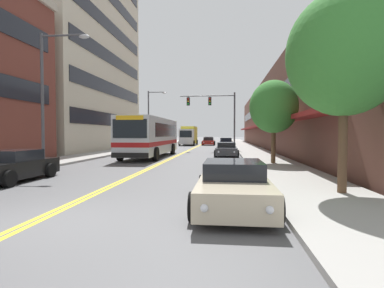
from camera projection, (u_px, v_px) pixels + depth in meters
name	position (u px, v px, depth m)	size (l,w,h in m)	color
ground_plane	(196.00, 147.00, 43.23)	(240.00, 240.00, 0.00)	#565659
sidewalk_left	(148.00, 146.00, 44.01)	(3.25, 106.00, 0.14)	#9E9B96
sidewalk_right	(246.00, 147.00, 42.44)	(3.25, 106.00, 0.14)	#9E9B96
centre_line	(196.00, 147.00, 43.23)	(0.34, 106.00, 0.01)	yellow
office_tower_left	(64.00, 46.00, 35.57)	(12.08, 21.43, 24.79)	beige
storefront_row_right	(289.00, 116.00, 41.64)	(9.10, 68.00, 8.85)	brown
city_bus	(151.00, 135.00, 24.88)	(2.88, 11.11, 3.16)	silver
car_slate_blue_parked_left_near	(153.00, 145.00, 35.35)	(2.21, 4.51, 1.25)	#475675
car_black_parked_left_mid	(12.00, 167.00, 12.12)	(1.98, 4.26, 1.26)	black
car_champagne_parked_right_foreground	(233.00, 185.00, 7.86)	(2.02, 4.49, 1.21)	beige
car_navy_parked_right_mid	(226.00, 143.00, 40.45)	(2.00, 4.51, 1.36)	#19234C
car_dark_grey_parked_right_far	(226.00, 150.00, 25.60)	(2.00, 4.73, 1.18)	#38383D
car_beige_parked_right_end	(226.00, 142.00, 47.54)	(2.09, 4.88, 1.28)	#BCAD89
car_red_moving_lead	(209.00, 142.00, 49.78)	(2.13, 4.29, 1.31)	maroon
car_charcoal_moving_second	(209.00, 140.00, 64.06)	(2.18, 4.14, 1.23)	#232328
box_truck	(189.00, 136.00, 50.05)	(2.55, 7.31, 3.12)	white
traffic_signal_mast	(216.00, 109.00, 33.54)	(6.21, 0.38, 6.52)	#47474C
street_lamp_left_near	(50.00, 87.00, 15.51)	(2.69, 0.28, 7.12)	#47474C
street_lamp_left_far	(151.00, 114.00, 37.04)	(2.38, 0.28, 7.19)	#47474C
street_tree_right_near	(344.00, 54.00, 8.97)	(3.41, 3.41, 6.07)	brown
street_tree_right_mid	(274.00, 107.00, 18.17)	(2.92, 2.92, 5.04)	brown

